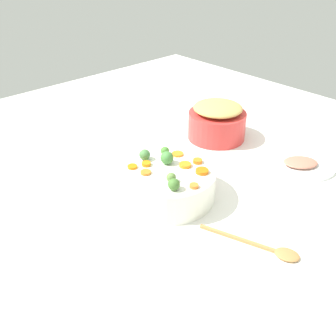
% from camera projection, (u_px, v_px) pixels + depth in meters
% --- Properties ---
extents(tabletop, '(2.40, 2.40, 0.02)m').
position_uv_depth(tabletop, '(165.00, 199.00, 1.28)').
color(tabletop, white).
rests_on(tabletop, ground).
extents(serving_bowl_carrots, '(0.30, 0.30, 0.10)m').
position_uv_depth(serving_bowl_carrots, '(168.00, 184.00, 1.25)').
color(serving_bowl_carrots, white).
rests_on(serving_bowl_carrots, tabletop).
extents(metal_pot, '(0.23, 0.23, 0.11)m').
position_uv_depth(metal_pot, '(217.00, 125.00, 1.62)').
color(metal_pot, red).
rests_on(metal_pot, tabletop).
extents(stuffing_mound, '(0.20, 0.20, 0.04)m').
position_uv_depth(stuffing_mound, '(218.00, 108.00, 1.58)').
color(stuffing_mound, tan).
rests_on(stuffing_mound, metal_pot).
extents(carrot_slice_0, '(0.04, 0.04, 0.01)m').
position_uv_depth(carrot_slice_0, '(132.00, 167.00, 1.24)').
color(carrot_slice_0, orange).
rests_on(carrot_slice_0, serving_bowl_carrots).
extents(carrot_slice_1, '(0.06, 0.06, 0.01)m').
position_uv_depth(carrot_slice_1, '(202.00, 171.00, 1.22)').
color(carrot_slice_1, orange).
rests_on(carrot_slice_1, serving_bowl_carrots).
extents(carrot_slice_2, '(0.04, 0.04, 0.01)m').
position_uv_depth(carrot_slice_2, '(146.00, 164.00, 1.25)').
color(carrot_slice_2, orange).
rests_on(carrot_slice_2, serving_bowl_carrots).
extents(carrot_slice_3, '(0.03, 0.03, 0.01)m').
position_uv_depth(carrot_slice_3, '(194.00, 186.00, 1.15)').
color(carrot_slice_3, orange).
rests_on(carrot_slice_3, serving_bowl_carrots).
extents(carrot_slice_4, '(0.04, 0.04, 0.01)m').
position_uv_depth(carrot_slice_4, '(198.00, 161.00, 1.27)').
color(carrot_slice_4, orange).
rests_on(carrot_slice_4, serving_bowl_carrots).
extents(carrot_slice_5, '(0.03, 0.03, 0.01)m').
position_uv_depth(carrot_slice_5, '(146.00, 172.00, 1.21)').
color(carrot_slice_5, orange).
rests_on(carrot_slice_5, serving_bowl_carrots).
extents(carrot_slice_6, '(0.05, 0.05, 0.01)m').
position_uv_depth(carrot_slice_6, '(185.00, 165.00, 1.25)').
color(carrot_slice_6, orange).
rests_on(carrot_slice_6, serving_bowl_carrots).
extents(carrot_slice_7, '(0.05, 0.05, 0.01)m').
position_uv_depth(carrot_slice_7, '(178.00, 154.00, 1.31)').
color(carrot_slice_7, orange).
rests_on(carrot_slice_7, serving_bowl_carrots).
extents(brussels_sprout_0, '(0.04, 0.04, 0.04)m').
position_uv_depth(brussels_sprout_0, '(167.00, 158.00, 1.26)').
color(brussels_sprout_0, '#44833C').
rests_on(brussels_sprout_0, serving_bowl_carrots).
extents(brussels_sprout_1, '(0.03, 0.03, 0.03)m').
position_uv_depth(brussels_sprout_1, '(165.00, 151.00, 1.31)').
color(brussels_sprout_1, '#498933').
rests_on(brussels_sprout_1, serving_bowl_carrots).
extents(brussels_sprout_2, '(0.04, 0.04, 0.04)m').
position_uv_depth(brussels_sprout_2, '(144.00, 155.00, 1.28)').
color(brussels_sprout_2, '#497D41').
rests_on(brussels_sprout_2, serving_bowl_carrots).
extents(brussels_sprout_3, '(0.03, 0.03, 0.03)m').
position_uv_depth(brussels_sprout_3, '(174.00, 184.00, 1.13)').
color(brussels_sprout_3, '#44732F').
rests_on(brussels_sprout_3, serving_bowl_carrots).
extents(brussels_sprout_4, '(0.03, 0.03, 0.03)m').
position_uv_depth(brussels_sprout_4, '(171.00, 177.00, 1.17)').
color(brussels_sprout_4, '#60843F').
rests_on(brussels_sprout_4, serving_bowl_carrots).
extents(wooden_spoon, '(0.12, 0.28, 0.01)m').
position_uv_depth(wooden_spoon, '(270.00, 249.00, 1.06)').
color(wooden_spoon, '#B27D44').
rests_on(wooden_spoon, tabletop).
extents(ham_plate, '(0.26, 0.26, 0.01)m').
position_uv_depth(ham_plate, '(300.00, 162.00, 1.46)').
color(ham_plate, white).
rests_on(ham_plate, tabletop).
extents(ham_slice_main, '(0.15, 0.15, 0.02)m').
position_uv_depth(ham_slice_main, '(301.00, 162.00, 1.43)').
color(ham_slice_main, '#BF745D').
rests_on(ham_slice_main, ham_plate).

